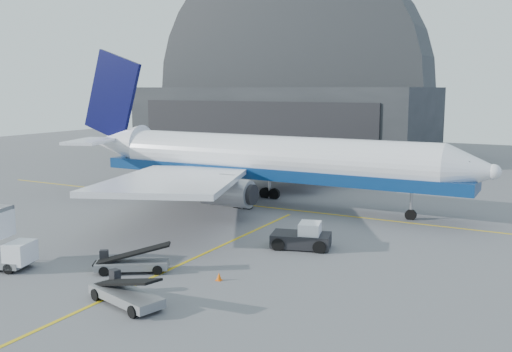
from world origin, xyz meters
The scene contains 8 objects.
ground centered at (0.00, 0.00, 0.00)m, with size 200.00×200.00×0.00m, color #565659.
taxi_lines centered at (0.00, 12.67, 0.01)m, with size 80.00×42.12×0.02m.
hangar centered at (-22.00, 64.95, 9.54)m, with size 50.00×28.30×28.00m.
airliner centered at (-5.38, 21.37, 4.61)m, with size 46.95×45.53×16.48m.
pushback_tug centered at (5.67, 8.18, 0.76)m, with size 4.83×3.51×2.01m.
belt_loader_a centered at (-1.91, -2.31, 0.58)m, with size 4.78×3.83×1.89m.
belt_loader_b centered at (1.58, -6.88, 0.63)m, with size 5.42×2.95×2.03m.
traffic_cone centered at (4.03, -1.06, 0.25)m, with size 0.36×0.36×0.52m.
Camera 1 is at (22.22, -30.02, 11.88)m, focal length 40.00 mm.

